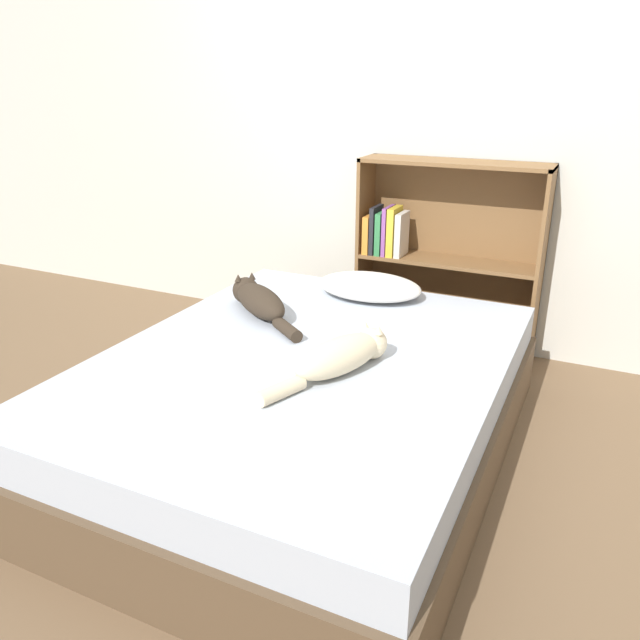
% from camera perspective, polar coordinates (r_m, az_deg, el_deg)
% --- Properties ---
extents(ground_plane, '(8.00, 8.00, 0.00)m').
position_cam_1_polar(ground_plane, '(2.69, -1.40, -11.77)').
color(ground_plane, brown).
extents(wall_back, '(8.00, 0.06, 2.50)m').
position_cam_1_polar(wall_back, '(3.58, 9.24, 17.64)').
color(wall_back, silver).
rests_on(wall_back, ground_plane).
extents(bed, '(1.55, 2.00, 0.44)m').
position_cam_1_polar(bed, '(2.57, -1.45, -7.77)').
color(bed, brown).
rests_on(bed, ground_plane).
extents(pillow, '(0.53, 0.37, 0.11)m').
position_cam_1_polar(pillow, '(3.13, 4.53, 3.09)').
color(pillow, white).
rests_on(pillow, bed).
extents(cat_light, '(0.31, 0.60, 0.15)m').
position_cam_1_polar(cat_light, '(2.33, 2.05, -3.22)').
color(cat_light, beige).
rests_on(cat_light, bed).
extents(cat_dark, '(0.54, 0.44, 0.15)m').
position_cam_1_polar(cat_dark, '(2.91, -5.63, 1.82)').
color(cat_dark, '#33281E').
rests_on(cat_dark, bed).
extents(bookshelf, '(0.98, 0.26, 1.06)m').
position_cam_1_polar(bookshelf, '(3.52, 11.05, 5.86)').
color(bookshelf, brown).
rests_on(bookshelf, ground_plane).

